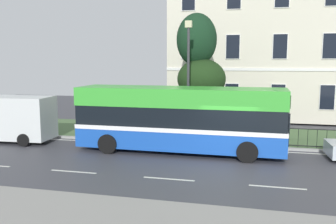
{
  "coord_description": "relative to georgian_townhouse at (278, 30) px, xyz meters",
  "views": [
    {
      "loc": [
        1.19,
        -15.13,
        4.5
      ],
      "look_at": [
        -3.44,
        4.05,
        1.75
      ],
      "focal_mm": 39.66,
      "sensor_mm": 36.0,
      "label": 1
    }
  ],
  "objects": [
    {
      "name": "ground_plane",
      "position": [
        -2.62,
        -15.16,
        -6.95
      ],
      "size": [
        60.0,
        56.0,
        0.18
      ],
      "color": "#3D3D43"
    },
    {
      "name": "iron_verge_railing",
      "position": [
        0.0,
        -11.88,
        -6.31
      ],
      "size": [
        19.4,
        0.04,
        0.97
      ],
      "color": "black",
      "rests_on": "ground_plane"
    },
    {
      "name": "litter_bin",
      "position": [
        -1.69,
        -11.03,
        -6.22
      ],
      "size": [
        0.52,
        0.52,
        1.18
      ],
      "color": "#23472D",
      "rests_on": "ground_plane"
    },
    {
      "name": "georgian_townhouse",
      "position": [
        0.0,
        0.0,
        0.0
      ],
      "size": [
        16.4,
        8.99,
        13.55
      ],
      "color": "beige",
      "rests_on": "ground_plane"
    },
    {
      "name": "street_lamp_post",
      "position": [
        -5.12,
        -11.44,
        -3.08
      ],
      "size": [
        0.36,
        0.24,
        6.49
      ],
      "color": "#333338",
      "rests_on": "ground_plane"
    },
    {
      "name": "evergreen_tree",
      "position": [
        -4.97,
        -8.47,
        -4.26
      ],
      "size": [
        4.15,
        4.15,
        7.75
      ],
      "color": "#423328",
      "rests_on": "ground_plane"
    },
    {
      "name": "single_decker_bus",
      "position": [
        -5.07,
        -13.82,
        -5.25
      ],
      "size": [
        10.15,
        2.66,
        3.2
      ],
      "rotation": [
        0.0,
        0.0,
        -0.01
      ],
      "color": "#194DB5",
      "rests_on": "ground_plane"
    },
    {
      "name": "white_panel_van",
      "position": [
        -14.9,
        -13.73,
        -5.63
      ],
      "size": [
        5.73,
        2.31,
        2.53
      ],
      "rotation": [
        0.0,
        0.0,
        3.2
      ],
      "color": "silver",
      "rests_on": "ground_plane"
    }
  ]
}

